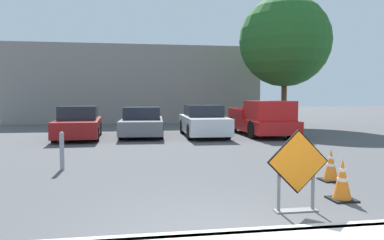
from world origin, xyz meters
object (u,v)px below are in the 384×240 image
bollard_nearest (62,150)px  traffic_cone_nearest (342,180)px  parked_car_third (203,122)px  traffic_cone_second (331,165)px  parked_car_nearest (79,123)px  pickup_truck (263,120)px  road_closed_sign (298,169)px  parked_car_second (142,122)px

bollard_nearest → traffic_cone_nearest: bearing=-34.2°
parked_car_third → bollard_nearest: 8.67m
parked_car_third → bollard_nearest: parked_car_third is taller
traffic_cone_second → parked_car_third: size_ratio=0.15×
parked_car_nearest → pickup_truck: bearing=176.0°
bollard_nearest → road_closed_sign: bearing=-44.1°
parked_car_nearest → pickup_truck: pickup_truck is taller
parked_car_third → bollard_nearest: bearing=56.7°
road_closed_sign → traffic_cone_second: bearing=49.1°
traffic_cone_nearest → parked_car_third: parked_car_third is taller
parked_car_nearest → bollard_nearest: 7.17m
road_closed_sign → parked_car_third: size_ratio=0.29×
traffic_cone_nearest → parked_car_second: parked_car_second is taller
traffic_cone_nearest → pickup_truck: size_ratio=0.14×
parked_car_second → pickup_truck: 5.56m
parked_car_second → traffic_cone_nearest: bearing=109.4°
traffic_cone_nearest → bollard_nearest: (-5.34, 3.62, 0.15)m
parked_car_nearest → parked_car_third: 5.50m
traffic_cone_second → pickup_truck: bearing=79.0°
pickup_truck → traffic_cone_nearest: bearing=77.2°
pickup_truck → parked_car_nearest: bearing=-1.9°
traffic_cone_nearest → parked_car_second: (-3.13, 11.35, 0.27)m
road_closed_sign → parked_car_second: (-2.05, 11.86, -0.07)m
road_closed_sign → bollard_nearest: 5.94m
road_closed_sign → traffic_cone_nearest: road_closed_sign is taller
parked_car_nearest → bollard_nearest: parked_car_nearest is taller
traffic_cone_second → pickup_truck: size_ratio=0.14×
parked_car_third → pickup_truck: 2.76m
road_closed_sign → parked_car_nearest: (-4.81, 11.28, -0.04)m
traffic_cone_nearest → traffic_cone_second: bearing=67.2°
road_closed_sign → parked_car_nearest: bearing=113.1°
bollard_nearest → traffic_cone_second: bearing=-20.2°
parked_car_second → parked_car_third: parked_car_third is taller
parked_car_third → pickup_truck: size_ratio=0.89×
traffic_cone_second → bollard_nearest: (-5.94, 2.19, 0.17)m
parked_car_third → pickup_truck: bearing=177.1°
traffic_cone_second → parked_car_third: bearing=96.1°
parked_car_nearest → traffic_cone_nearest: bearing=116.4°
parked_car_nearest → traffic_cone_second: bearing=122.6°
bollard_nearest → parked_car_third: bearing=55.1°
road_closed_sign → traffic_cone_second: road_closed_sign is taller
road_closed_sign → parked_car_third: (0.69, 11.25, -0.02)m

